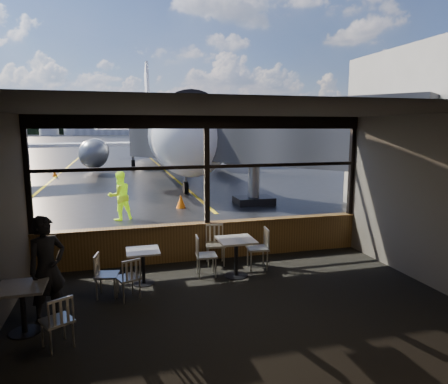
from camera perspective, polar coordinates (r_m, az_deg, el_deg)
name	(u,v)px	position (r m, az deg, el deg)	size (l,w,h in m)	color
ground_plane	(122,138)	(129.36, -14.37, 7.44)	(520.00, 520.00, 0.00)	black
carpet_floor	(245,311)	(7.38, 3.00, -16.64)	(8.00, 6.00, 0.01)	black
ceiling	(247,110)	(6.65, 3.26, 11.55)	(8.00, 6.00, 0.04)	#38332D
wall_right	(439,204)	(8.89, 28.42, -1.48)	(0.04, 6.00, 3.50)	#4D473E
wall_back	(341,279)	(4.18, 16.40, -11.82)	(8.00, 0.04, 3.50)	#4D473E
window_sill	(207,241)	(9.93, -2.42, -7.05)	(8.00, 0.28, 0.90)	#4F3518
window_header	(206,122)	(9.54, -2.53, 9.92)	(8.00, 0.18, 0.30)	black
mullion_left	(27,176)	(9.54, -26.31, 2.07)	(0.12, 0.12, 2.60)	black
mullion_centre	(207,171)	(9.59, -2.49, 3.04)	(0.12, 0.12, 2.60)	black
mullion_right	(352,167)	(11.14, 17.78, 3.46)	(0.12, 0.12, 2.60)	black
window_transom	(207,167)	(9.58, -2.49, 3.63)	(8.00, 0.10, 0.08)	black
airliner	(161,102)	(30.98, -9.01, 12.64)	(28.18, 33.81, 10.33)	white
jet_bridge	(265,145)	(15.88, 5.89, 6.64)	(9.52, 11.64, 5.08)	#2E2E30
cafe_table_near	(236,258)	(8.80, 1.75, -9.38)	(0.77, 0.77, 0.84)	#A9A49B
cafe_table_mid	(143,267)	(8.57, -11.45, -10.48)	(0.67, 0.67, 0.73)	gray
cafe_table_left	(23,310)	(7.25, -26.76, -14.80)	(0.72, 0.72, 0.79)	#A9A39C
chair_near_e	(257,249)	(9.26, 4.80, -8.07)	(0.53, 0.53, 0.97)	#ACA79B
chair_near_w	(206,256)	(8.82, -2.54, -9.11)	(0.50, 0.50, 0.91)	#B2ADA0
chair_near_n	(215,245)	(9.52, -1.25, -7.61)	(0.52, 0.52, 0.95)	beige
chair_mid_s	(128,278)	(7.90, -13.58, -11.87)	(0.46, 0.46, 0.84)	beige
chair_mid_w	(107,275)	(8.10, -16.36, -11.37)	(0.47, 0.47, 0.86)	#B3ADA2
chair_left_s	(57,321)	(6.61, -22.76, -16.66)	(0.46, 0.46, 0.84)	beige
passenger	(47,269)	(7.39, -23.95, -9.97)	(0.65, 0.43, 1.80)	black
ground_crew	(120,196)	(14.48, -14.67, -0.53)	(0.84, 0.65, 1.72)	#BFF219
cone_nose	(181,201)	(16.29, -6.18, -1.34)	(0.39, 0.39, 0.54)	#FF4908
cone_wing	(55,173)	(29.01, -23.04, 2.48)	(0.32, 0.32, 0.44)	#DA5806
hangar_mid	(119,124)	(194.33, -14.76, 9.37)	(38.00, 15.00, 10.00)	silver
hangar_right	(246,122)	(197.35, 3.21, 9.94)	(50.00, 20.00, 12.00)	silver
fuel_tank_a	(49,128)	(193.33, -23.74, 8.32)	(8.00, 8.00, 6.00)	silver
fuel_tank_b	(73,128)	(192.14, -20.77, 8.49)	(8.00, 8.00, 6.00)	silver
fuel_tank_c	(96,128)	(191.47, -17.76, 8.65)	(8.00, 8.00, 6.00)	silver
treeline	(118,123)	(219.33, -14.84, 9.57)	(360.00, 3.00, 12.00)	black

